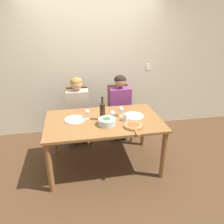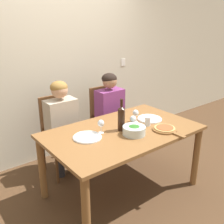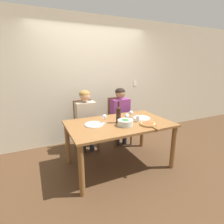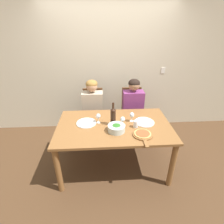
{
  "view_description": "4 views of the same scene",
  "coord_description": "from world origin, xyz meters",
  "px_view_note": "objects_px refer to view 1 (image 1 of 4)",
  "views": [
    {
      "loc": [
        -0.41,
        -2.85,
        2.15
      ],
      "look_at": [
        0.14,
        0.09,
        0.86
      ],
      "focal_mm": 35.0,
      "sensor_mm": 36.0,
      "label": 1
    },
    {
      "loc": [
        -1.71,
        -2.0,
        1.94
      ],
      "look_at": [
        -0.06,
        0.11,
        0.97
      ],
      "focal_mm": 42.0,
      "sensor_mm": 36.0,
      "label": 2
    },
    {
      "loc": [
        -1.25,
        -2.41,
        1.71
      ],
      "look_at": [
        -0.1,
        0.08,
        0.95
      ],
      "focal_mm": 28.0,
      "sensor_mm": 36.0,
      "label": 3
    },
    {
      "loc": [
        -0.17,
        -2.2,
        2.14
      ],
      "look_at": [
        -0.02,
        0.13,
        0.93
      ],
      "focal_mm": 28.0,
      "sensor_mm": 36.0,
      "label": 4
    }
  ],
  "objects_px": {
    "person_woman": "(78,105)",
    "wine_bottle": "(102,111)",
    "dinner_plate_right": "(134,116)",
    "wine_glass_centre": "(112,114)",
    "chair_left": "(78,113)",
    "dinner_plate_left": "(75,120)",
    "chair_right": "(119,110)",
    "broccoli_bowl": "(107,122)",
    "wine_glass_left": "(87,112)",
    "person_man": "(120,102)",
    "pizza_on_board": "(133,126)",
    "water_tumbler": "(125,117)",
    "wine_glass_right": "(121,110)"
  },
  "relations": [
    {
      "from": "wine_bottle",
      "to": "chair_right",
      "type": "bearing_deg",
      "value": 63.59
    },
    {
      "from": "chair_right",
      "to": "wine_bottle",
      "type": "xyz_separation_m",
      "value": [
        -0.43,
        -0.86,
        0.39
      ]
    },
    {
      "from": "chair_left",
      "to": "dinner_plate_left",
      "type": "xyz_separation_m",
      "value": [
        -0.07,
        -0.8,
        0.26
      ]
    },
    {
      "from": "person_man",
      "to": "pizza_on_board",
      "type": "bearing_deg",
      "value": -92.82
    },
    {
      "from": "dinner_plate_left",
      "to": "wine_glass_centre",
      "type": "relative_size",
      "value": 1.97
    },
    {
      "from": "wine_glass_right",
      "to": "wine_glass_left",
      "type": "bearing_deg",
      "value": -179.01
    },
    {
      "from": "person_man",
      "to": "water_tumbler",
      "type": "height_order",
      "value": "person_man"
    },
    {
      "from": "chair_left",
      "to": "chair_right",
      "type": "bearing_deg",
      "value": 0.0
    },
    {
      "from": "person_man",
      "to": "wine_glass_right",
      "type": "height_order",
      "value": "person_man"
    },
    {
      "from": "person_man",
      "to": "wine_bottle",
      "type": "relative_size",
      "value": 3.45
    },
    {
      "from": "chair_left",
      "to": "dinner_plate_right",
      "type": "xyz_separation_m",
      "value": [
        0.81,
        -0.83,
        0.26
      ]
    },
    {
      "from": "wine_glass_centre",
      "to": "water_tumbler",
      "type": "distance_m",
      "value": 0.2
    },
    {
      "from": "broccoli_bowl",
      "to": "dinner_plate_right",
      "type": "bearing_deg",
      "value": 24.59
    },
    {
      "from": "wine_glass_left",
      "to": "dinner_plate_right",
      "type": "bearing_deg",
      "value": -3.38
    },
    {
      "from": "broccoli_bowl",
      "to": "water_tumbler",
      "type": "relative_size",
      "value": 2.33
    },
    {
      "from": "person_man",
      "to": "water_tumbler",
      "type": "xyz_separation_m",
      "value": [
        -0.11,
        -0.83,
        0.09
      ]
    },
    {
      "from": "person_woman",
      "to": "dinner_plate_right",
      "type": "xyz_separation_m",
      "value": [
        0.81,
        -0.71,
        0.04
      ]
    },
    {
      "from": "chair_left",
      "to": "wine_glass_left",
      "type": "height_order",
      "value": "chair_left"
    },
    {
      "from": "person_woman",
      "to": "dinner_plate_left",
      "type": "xyz_separation_m",
      "value": [
        -0.07,
        -0.68,
        0.04
      ]
    },
    {
      "from": "chair_right",
      "to": "pizza_on_board",
      "type": "bearing_deg",
      "value": -92.54
    },
    {
      "from": "chair_right",
      "to": "water_tumbler",
      "type": "distance_m",
      "value": 1.0
    },
    {
      "from": "dinner_plate_right",
      "to": "wine_glass_right",
      "type": "relative_size",
      "value": 1.97
    },
    {
      "from": "dinner_plate_left",
      "to": "dinner_plate_right",
      "type": "bearing_deg",
      "value": -1.97
    },
    {
      "from": "dinner_plate_left",
      "to": "wine_glass_right",
      "type": "distance_m",
      "value": 0.7
    },
    {
      "from": "dinner_plate_left",
      "to": "pizza_on_board",
      "type": "bearing_deg",
      "value": -25.2
    },
    {
      "from": "chair_right",
      "to": "wine_glass_right",
      "type": "distance_m",
      "value": 0.87
    },
    {
      "from": "person_man",
      "to": "wine_glass_centre",
      "type": "height_order",
      "value": "person_man"
    },
    {
      "from": "dinner_plate_right",
      "to": "wine_glass_right",
      "type": "height_order",
      "value": "wine_glass_right"
    },
    {
      "from": "chair_left",
      "to": "chair_right",
      "type": "height_order",
      "value": "same"
    },
    {
      "from": "chair_left",
      "to": "pizza_on_board",
      "type": "bearing_deg",
      "value": -58.8
    },
    {
      "from": "person_woman",
      "to": "wine_glass_centre",
      "type": "xyz_separation_m",
      "value": [
        0.46,
        -0.79,
        0.14
      ]
    },
    {
      "from": "pizza_on_board",
      "to": "water_tumbler",
      "type": "height_order",
      "value": "water_tumbler"
    },
    {
      "from": "wine_bottle",
      "to": "wine_glass_centre",
      "type": "xyz_separation_m",
      "value": [
        0.13,
        -0.04,
        -0.04
      ]
    },
    {
      "from": "pizza_on_board",
      "to": "wine_glass_left",
      "type": "xyz_separation_m",
      "value": [
        -0.59,
        0.38,
        0.09
      ]
    },
    {
      "from": "broccoli_bowl",
      "to": "person_woman",
      "type": "bearing_deg",
      "value": 111.72
    },
    {
      "from": "person_man",
      "to": "wine_glass_right",
      "type": "distance_m",
      "value": 0.69
    },
    {
      "from": "dinner_plate_right",
      "to": "pizza_on_board",
      "type": "bearing_deg",
      "value": -106.47
    },
    {
      "from": "dinner_plate_right",
      "to": "wine_glass_right",
      "type": "xyz_separation_m",
      "value": [
        -0.19,
        0.05,
        0.1
      ]
    },
    {
      "from": "dinner_plate_right",
      "to": "wine_glass_centre",
      "type": "relative_size",
      "value": 1.97
    },
    {
      "from": "person_woman",
      "to": "wine_bottle",
      "type": "relative_size",
      "value": 3.45
    },
    {
      "from": "chair_right",
      "to": "dinner_plate_left",
      "type": "height_order",
      "value": "chair_right"
    },
    {
      "from": "chair_right",
      "to": "wine_bottle",
      "type": "bearing_deg",
      "value": -116.41
    },
    {
      "from": "broccoli_bowl",
      "to": "dinner_plate_right",
      "type": "distance_m",
      "value": 0.49
    },
    {
      "from": "dinner_plate_right",
      "to": "person_woman",
      "type": "bearing_deg",
      "value": 138.53
    },
    {
      "from": "dinner_plate_left",
      "to": "wine_glass_centre",
      "type": "distance_m",
      "value": 0.55
    },
    {
      "from": "wine_glass_centre",
      "to": "wine_bottle",
      "type": "bearing_deg",
      "value": 163.32
    },
    {
      "from": "wine_glass_right",
      "to": "water_tumbler",
      "type": "height_order",
      "value": "wine_glass_right"
    },
    {
      "from": "wine_glass_left",
      "to": "broccoli_bowl",
      "type": "bearing_deg",
      "value": -43.94
    },
    {
      "from": "broccoli_bowl",
      "to": "wine_glass_left",
      "type": "height_order",
      "value": "wine_glass_left"
    },
    {
      "from": "person_woman",
      "to": "broccoli_bowl",
      "type": "distance_m",
      "value": 0.99
    }
  ]
}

